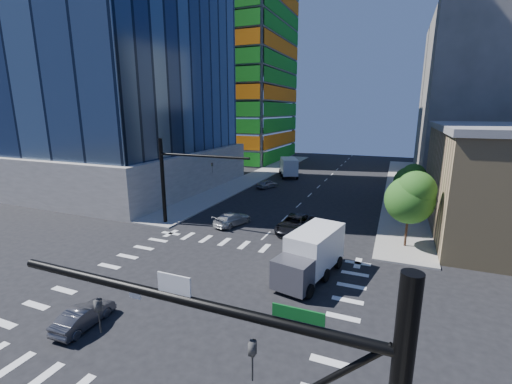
% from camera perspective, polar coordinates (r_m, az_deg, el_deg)
% --- Properties ---
extents(ground, '(160.00, 160.00, 0.00)m').
position_cam_1_polar(ground, '(23.87, -8.99, -16.64)').
color(ground, black).
rests_on(ground, ground).
extents(road_markings, '(20.00, 20.00, 0.01)m').
position_cam_1_polar(road_markings, '(23.86, -8.99, -16.63)').
color(road_markings, silver).
rests_on(road_markings, ground).
extents(sidewalk_ne, '(5.00, 60.00, 0.15)m').
position_cam_1_polar(sidewalk_ne, '(58.73, 23.23, 0.67)').
color(sidewalk_ne, gray).
rests_on(sidewalk_ne, ground).
extents(sidewalk_nw, '(5.00, 60.00, 0.15)m').
position_cam_1_polar(sidewalk_nw, '(63.26, 0.03, 2.60)').
color(sidewalk_nw, gray).
rests_on(sidewalk_nw, ground).
extents(construction_building, '(25.16, 34.50, 70.60)m').
position_cam_1_polar(construction_building, '(89.18, -3.77, 21.53)').
color(construction_building, slate).
rests_on(construction_building, ground).
extents(bg_building_ne, '(24.00, 30.00, 28.00)m').
position_cam_1_polar(bg_building_ne, '(74.28, 35.66, 12.57)').
color(bg_building_ne, '#615E57').
rests_on(bg_building_ne, ground).
extents(signal_mast_nw, '(10.20, 0.40, 9.00)m').
position_cam_1_polar(signal_mast_nw, '(36.41, -13.46, 2.90)').
color(signal_mast_nw, black).
rests_on(signal_mast_nw, sidewalk_nw).
extents(tree_south, '(4.16, 4.16, 6.82)m').
position_cam_1_polar(tree_south, '(32.27, 24.51, -0.73)').
color(tree_south, '#382316').
rests_on(tree_south, sidewalk_ne).
extents(tree_north, '(3.54, 3.52, 5.78)m').
position_cam_1_polar(tree_north, '(44.17, 24.37, 1.88)').
color(tree_north, '#382316').
rests_on(tree_north, sidewalk_ne).
extents(car_nb_far, '(2.98, 5.91, 1.60)m').
position_cam_1_polar(car_nb_far, '(34.79, 6.44, -5.28)').
color(car_nb_far, black).
rests_on(car_nb_far, ground).
extents(car_sb_near, '(3.19, 5.01, 1.35)m').
position_cam_1_polar(car_sb_near, '(36.60, -3.96, -4.48)').
color(car_sb_near, silver).
rests_on(car_sb_near, ground).
extents(car_sb_mid, '(2.93, 4.15, 1.31)m').
position_cam_1_polar(car_sb_mid, '(54.02, 1.89, 1.36)').
color(car_sb_mid, '#9E9FA5').
rests_on(car_sb_mid, ground).
extents(car_sb_cross, '(1.50, 3.76, 1.22)m').
position_cam_1_polar(car_sb_cross, '(22.66, -26.76, -17.99)').
color(car_sb_cross, '#46454A').
rests_on(car_sb_cross, ground).
extents(box_truck_near, '(4.02, 6.93, 3.41)m').
position_cam_1_polar(box_truck_near, '(25.33, 8.79, -10.94)').
color(box_truck_near, black).
rests_on(box_truck_near, ground).
extents(box_truck_far, '(5.31, 7.28, 3.51)m').
position_cam_1_polar(box_truck_far, '(63.75, 5.41, 3.98)').
color(box_truck_far, black).
rests_on(box_truck_far, ground).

